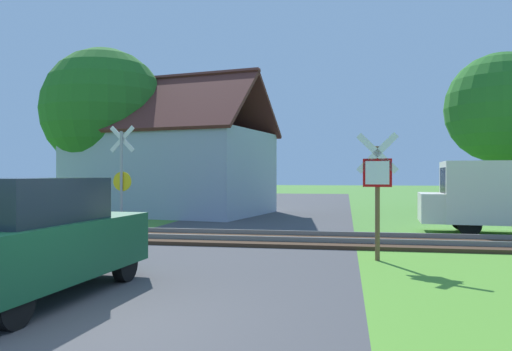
{
  "coord_description": "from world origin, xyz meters",
  "views": [
    {
      "loc": [
        3.11,
        -5.44,
        1.83
      ],
      "look_at": [
        0.5,
        9.07,
        1.8
      ],
      "focal_mm": 35.0,
      "sensor_mm": 36.0,
      "label": 1
    }
  ],
  "objects": [
    {
      "name": "stop_sign_near",
      "position": [
        3.78,
        5.39,
        1.61
      ],
      "size": [
        0.88,
        0.17,
        2.72
      ],
      "rotation": [
        0.0,
        0.0,
        3.04
      ],
      "color": "brown",
      "rests_on": "ground"
    },
    {
      "name": "tree_left",
      "position": [
        -8.08,
        16.39,
        4.86
      ],
      "size": [
        5.78,
        5.78,
        7.75
      ],
      "color": "#513823",
      "rests_on": "ground"
    },
    {
      "name": "tree_far",
      "position": [
        10.44,
        20.04,
        4.99
      ],
      "size": [
        5.25,
        5.25,
        7.63
      ],
      "color": "#513823",
      "rests_on": "ground"
    },
    {
      "name": "road_asphalt",
      "position": [
        0.0,
        2.0,
        0.0
      ],
      "size": [
        6.75,
        80.0,
        0.01
      ],
      "primitive_type": "cube",
      "color": "#424244",
      "rests_on": "ground"
    },
    {
      "name": "mail_truck",
      "position": [
        8.04,
        10.91,
        1.24
      ],
      "size": [
        5.02,
        2.21,
        2.24
      ],
      "rotation": [
        0.0,
        0.0,
        1.5
      ],
      "color": "silver",
      "rests_on": "ground"
    },
    {
      "name": "crossing_sign_far",
      "position": [
        -4.09,
        9.8,
        1.88
      ],
      "size": [
        0.88,
        0.14,
        3.43
      ],
      "rotation": [
        0.0,
        0.0,
        -0.05
      ],
      "color": "#9E9EA5",
      "rests_on": "ground"
    },
    {
      "name": "ground_plane",
      "position": [
        0.0,
        0.0,
        0.0
      ],
      "size": [
        160.0,
        160.0,
        0.0
      ],
      "primitive_type": "plane",
      "color": "#4C8433"
    },
    {
      "name": "parked_car",
      "position": [
        -1.38,
        1.17,
        0.89
      ],
      "size": [
        1.86,
        4.08,
        1.78
      ],
      "rotation": [
        0.0,
        0.0,
        -0.06
      ],
      "color": "#144C2D",
      "rests_on": "ground"
    },
    {
      "name": "rail_track",
      "position": [
        0.0,
        8.07,
        0.06
      ],
      "size": [
        60.0,
        2.6,
        0.22
      ],
      "color": "#422D1E",
      "rests_on": "ground"
    },
    {
      "name": "house",
      "position": [
        -4.85,
        16.76,
        2.08
      ],
      "size": [
        9.71,
        7.84,
        6.49
      ],
      "rotation": [
        0.0,
        0.0,
        -0.19
      ],
      "color": "#99A3B7",
      "rests_on": "ground"
    }
  ]
}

